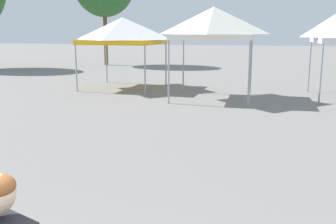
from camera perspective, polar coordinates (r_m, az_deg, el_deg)
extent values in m
cylinder|color=#9E9EA3|center=(16.93, -13.14, 6.49)|extent=(0.06, 0.06, 2.13)
cylinder|color=#9E9EA3|center=(15.70, -3.35, 6.39)|extent=(0.06, 0.06, 2.13)
cylinder|color=#9E9EA3|center=(19.62, -8.89, 7.32)|extent=(0.06, 0.06, 2.13)
cylinder|color=#9E9EA3|center=(18.58, -0.30, 7.22)|extent=(0.06, 0.06, 2.13)
pyramid|color=white|center=(17.58, -6.54, 11.92)|extent=(3.28, 3.28, 0.95)
cube|color=yellow|center=(17.59, -6.50, 10.05)|extent=(3.25, 3.25, 0.20)
cylinder|color=#9E9EA3|center=(13.69, 0.09, 6.18)|extent=(0.06, 0.06, 2.39)
cylinder|color=#9E9EA3|center=(13.35, 11.66, 5.80)|extent=(0.06, 0.06, 2.39)
cylinder|color=#9E9EA3|center=(16.36, 2.24, 7.06)|extent=(0.06, 0.06, 2.39)
cylinder|color=#9E9EA3|center=(16.08, 11.92, 6.74)|extent=(0.06, 0.06, 2.39)
pyramid|color=white|center=(14.75, 6.63, 13.02)|extent=(2.91, 2.91, 0.97)
cube|color=white|center=(14.75, 6.58, 10.75)|extent=(2.88, 2.88, 0.20)
cylinder|color=#9E9EA3|center=(14.77, 21.26, 5.56)|extent=(0.06, 0.06, 2.27)
cylinder|color=#9E9EA3|center=(17.42, 19.79, 6.47)|extent=(0.06, 0.06, 2.27)
cylinder|color=brown|center=(29.82, -9.02, 10.69)|extent=(0.28, 0.28, 4.14)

